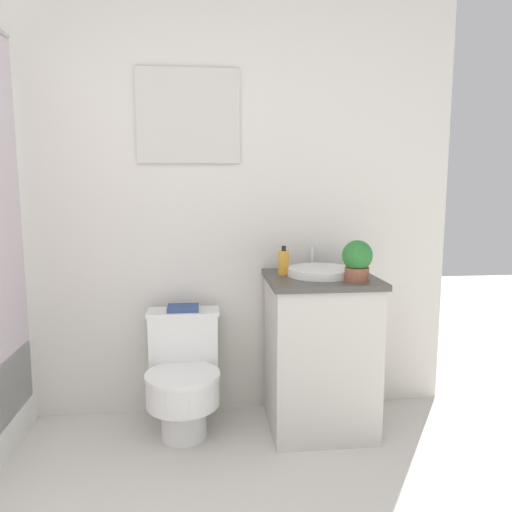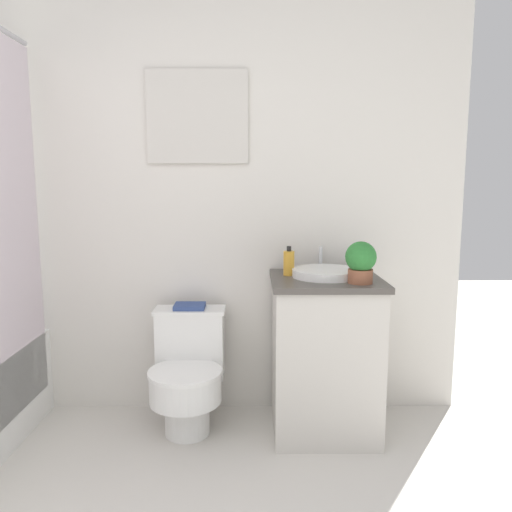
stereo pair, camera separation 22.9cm
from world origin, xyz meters
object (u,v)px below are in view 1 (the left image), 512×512
(potted_plant, at_px, (357,260))
(book_on_tank, at_px, (183,308))
(sink, at_px, (320,272))
(soap_bottle, at_px, (284,262))
(toilet, at_px, (183,375))

(potted_plant, xyz_separation_m, book_on_tank, (-0.84, 0.28, -0.29))
(sink, distance_m, soap_bottle, 0.19)
(toilet, bearing_deg, sink, 0.31)
(soap_bottle, height_order, potted_plant, potted_plant)
(sink, relative_size, soap_bottle, 2.49)
(toilet, bearing_deg, book_on_tank, 90.00)
(potted_plant, bearing_deg, toilet, 169.44)
(book_on_tank, bearing_deg, toilet, -90.00)
(sink, bearing_deg, book_on_tank, 170.42)
(potted_plant, bearing_deg, book_on_tank, 161.65)
(soap_bottle, height_order, book_on_tank, soap_bottle)
(toilet, height_order, sink, sink)
(soap_bottle, bearing_deg, book_on_tank, 171.95)
(potted_plant, distance_m, book_on_tank, 0.93)
(sink, xyz_separation_m, potted_plant, (0.14, -0.16, 0.08))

